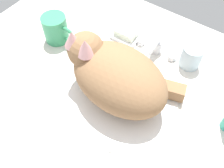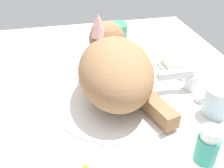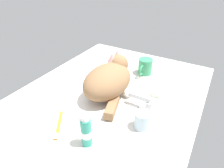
{
  "view_description": "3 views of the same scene",
  "coord_description": "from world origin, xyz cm",
  "px_view_note": "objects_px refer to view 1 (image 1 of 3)",
  "views": [
    {
      "loc": [
        20.71,
        -32.25,
        59.12
      ],
      "look_at": [
        -0.75,
        -1.99,
        7.47
      ],
      "focal_mm": 40.34,
      "sensor_mm": 36.0,
      "label": 1
    },
    {
      "loc": [
        53.63,
        -12.8,
        41.47
      ],
      "look_at": [
        1.52,
        -1.21,
        5.76
      ],
      "focal_mm": 42.28,
      "sensor_mm": 36.0,
      "label": 2
    },
    {
      "loc": [
        63.47,
        39.04,
        54.84
      ],
      "look_at": [
        -0.26,
        2.24,
        7.26
      ],
      "focal_mm": 30.81,
      "sensor_mm": 36.0,
      "label": 3
    }
  ],
  "objects_px": {
    "cat": "(115,75)",
    "rinse_cup": "(191,57)",
    "coffee_mug": "(56,29)",
    "soap_bar": "(126,33)",
    "faucet": "(154,47)"
  },
  "relations": [
    {
      "from": "faucet",
      "to": "soap_bar",
      "type": "xyz_separation_m",
      "value": [
        -0.11,
        0.01,
        -0.01
      ]
    },
    {
      "from": "faucet",
      "to": "rinse_cup",
      "type": "bearing_deg",
      "value": 12.84
    },
    {
      "from": "cat",
      "to": "rinse_cup",
      "type": "distance_m",
      "value": 0.26
    },
    {
      "from": "faucet",
      "to": "rinse_cup",
      "type": "height_order",
      "value": "rinse_cup"
    },
    {
      "from": "faucet",
      "to": "rinse_cup",
      "type": "relative_size",
      "value": 1.99
    },
    {
      "from": "coffee_mug",
      "to": "rinse_cup",
      "type": "xyz_separation_m",
      "value": [
        0.4,
        0.15,
        -0.01
      ]
    },
    {
      "from": "faucet",
      "to": "rinse_cup",
      "type": "distance_m",
      "value": 0.11
    },
    {
      "from": "coffee_mug",
      "to": "rinse_cup",
      "type": "height_order",
      "value": "coffee_mug"
    },
    {
      "from": "coffee_mug",
      "to": "soap_bar",
      "type": "relative_size",
      "value": 1.74
    },
    {
      "from": "cat",
      "to": "coffee_mug",
      "type": "bearing_deg",
      "value": 165.92
    },
    {
      "from": "coffee_mug",
      "to": "rinse_cup",
      "type": "distance_m",
      "value": 0.43
    },
    {
      "from": "coffee_mug",
      "to": "rinse_cup",
      "type": "bearing_deg",
      "value": 20.46
    },
    {
      "from": "cat",
      "to": "soap_bar",
      "type": "distance_m",
      "value": 0.23
    },
    {
      "from": "soap_bar",
      "to": "rinse_cup",
      "type": "bearing_deg",
      "value": 4.17
    },
    {
      "from": "cat",
      "to": "coffee_mug",
      "type": "xyz_separation_m",
      "value": [
        -0.28,
        0.07,
        -0.04
      ]
    }
  ]
}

